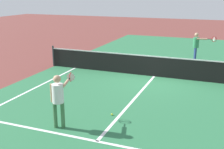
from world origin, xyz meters
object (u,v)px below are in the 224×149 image
Objects in this scene: player_near at (58,96)px; net at (155,66)px; player_far at (197,44)px; tennis_ball_mid_court at (112,114)px.

net is at bearing 77.61° from player_near.
player_near is at bearing -102.39° from net.
player_near is at bearing -105.98° from player_far.
player_far is 24.44× the size of tennis_ball_mid_court.
tennis_ball_mid_court is (-0.23, -4.73, -0.46)m from net.
player_near is 0.97× the size of player_far.
net is 3.97m from player_far.
player_near is 1.94m from tennis_ball_mid_court.
player_near reaches higher than tennis_ball_mid_court.
tennis_ball_mid_court is at bearing -92.83° from net.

